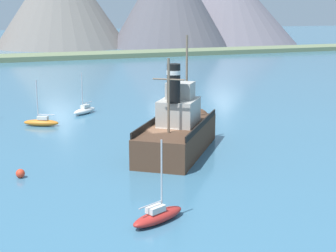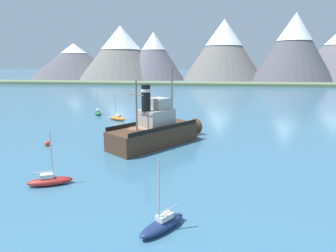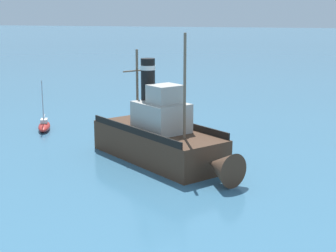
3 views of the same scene
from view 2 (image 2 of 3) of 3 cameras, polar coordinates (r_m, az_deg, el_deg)
The scene contains 10 objects.
ground_plane at distance 38.18m, azimuth -5.48°, elevation -3.85°, with size 600.00×600.00×0.00m, color teal.
mountain_ridge at distance 169.30m, azimuth 6.89°, elevation 13.83°, with size 201.40×66.06×33.02m.
shoreline_strip at distance 130.00m, azimuth 3.15°, elevation 8.08°, with size 240.00×12.00×1.20m, color #6B7A56.
old_tugboat at distance 38.42m, azimuth -2.07°, elevation -0.87°, with size 11.59×13.38×9.90m.
sailboat_red at distance 28.48m, azimuth -21.59°, elevation -9.63°, with size 3.92×2.52×4.90m.
sailboat_orange at distance 54.83m, azimuth -9.66°, elevation 1.54°, with size 3.86×2.79×4.90m.
sailboat_navy at distance 20.21m, azimuth -1.06°, elevation -18.18°, with size 3.15×3.71×4.90m.
sailboat_green at distance 61.29m, azimuth -13.23°, elevation 2.54°, with size 2.63×3.90×4.90m.
sailboat_white at distance 58.13m, azimuth -2.82°, elevation 2.32°, with size 3.65×3.24×4.90m.
mooring_buoy at distance 41.01m, azimuth -22.01°, elevation -3.10°, with size 0.66×0.66×0.66m, color red.
Camera 2 is at (7.78, -35.80, 10.76)m, focal length 32.00 mm.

